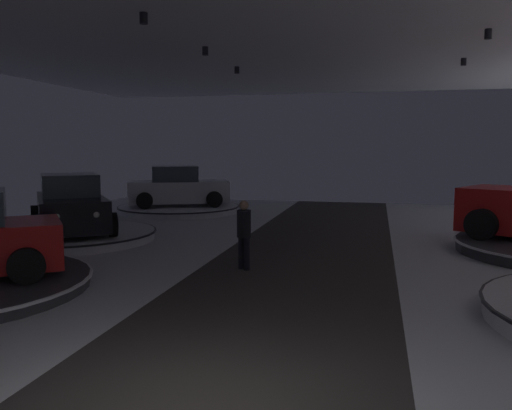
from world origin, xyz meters
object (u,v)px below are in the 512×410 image
(visitor_walking_near, at_px, (244,230))
(display_car_far_left, at_px, (71,206))
(display_platform_far_left, at_px, (72,235))
(display_car_deep_left, at_px, (178,188))
(display_platform_deep_left, at_px, (179,208))

(visitor_walking_near, bearing_deg, display_car_far_left, 157.61)
(display_platform_far_left, bearing_deg, display_car_deep_left, 85.61)
(visitor_walking_near, bearing_deg, display_car_deep_left, 119.44)
(display_car_deep_left, bearing_deg, display_car_far_left, -94.55)
(display_car_deep_left, height_order, visitor_walking_near, display_car_deep_left)
(display_car_deep_left, bearing_deg, display_platform_far_left, -94.39)
(display_car_deep_left, bearing_deg, visitor_walking_near, -60.56)
(display_platform_deep_left, height_order, display_car_deep_left, display_car_deep_left)
(display_platform_far_left, height_order, display_car_far_left, display_car_far_left)
(display_car_deep_left, distance_m, display_car_far_left, 7.16)
(display_platform_deep_left, xyz_separation_m, display_platform_far_left, (-0.58, -7.17, -0.00))
(display_car_deep_left, height_order, display_car_far_left, display_car_deep_left)
(display_platform_deep_left, relative_size, display_car_deep_left, 1.14)
(display_platform_far_left, bearing_deg, display_car_far_left, 126.78)
(display_car_far_left, xyz_separation_m, visitor_walking_near, (5.99, -2.47, -0.14))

